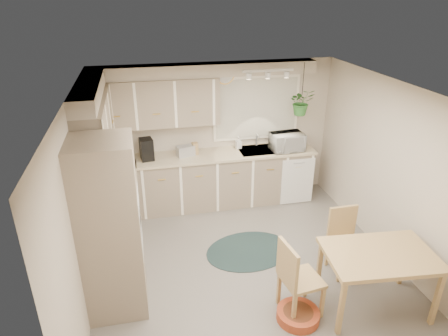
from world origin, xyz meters
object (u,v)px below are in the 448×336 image
(braided_rug, at_px, (249,251))
(microwave, at_px, (287,140))
(dining_table, at_px, (375,280))
(pet_bed, at_px, (298,315))
(chair_left, at_px, (302,277))
(chair_back, at_px, (347,243))

(braided_rug, xyz_separation_m, microwave, (1.03, 1.39, 1.12))
(dining_table, relative_size, braided_rug, 0.97)
(pet_bed, xyz_separation_m, microwave, (0.83, 2.76, 1.07))
(chair_left, xyz_separation_m, microwave, (0.76, 2.62, 0.65))
(chair_back, distance_m, braided_rug, 1.39)
(braided_rug, xyz_separation_m, pet_bed, (0.20, -1.37, 0.05))
(dining_table, xyz_separation_m, chair_left, (-0.86, 0.13, 0.09))
(chair_left, xyz_separation_m, braided_rug, (-0.27, 1.23, -0.47))
(pet_bed, distance_m, microwave, 3.07)
(chair_left, bearing_deg, chair_back, 114.50)
(chair_back, bearing_deg, pet_bed, 35.53)
(chair_left, height_order, microwave, microwave)
(dining_table, height_order, braided_rug, dining_table)
(dining_table, height_order, microwave, microwave)
(pet_bed, height_order, microwave, microwave)
(dining_table, bearing_deg, pet_bed, -179.49)
(chair_left, relative_size, microwave, 1.75)
(pet_bed, bearing_deg, chair_back, 36.25)
(braided_rug, relative_size, pet_bed, 2.56)
(chair_back, height_order, braided_rug, chair_back)
(braided_rug, distance_m, microwave, 2.06)
(chair_back, relative_size, braided_rug, 0.71)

